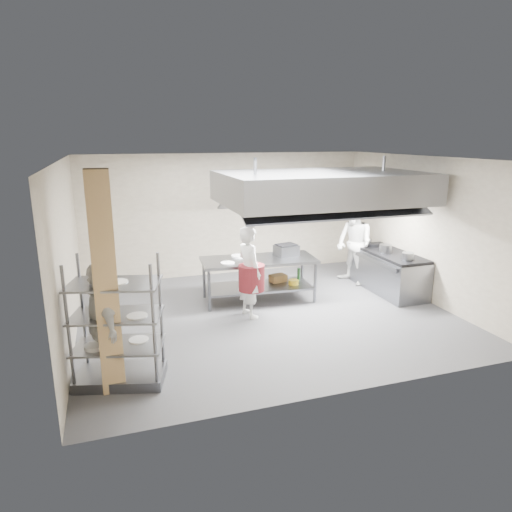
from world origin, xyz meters
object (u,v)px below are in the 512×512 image
object	(u,v)px
cooking_range	(388,273)
chef_head	(249,272)
pass_rack	(117,322)
chef_plating	(102,325)
chef_line	(354,244)
griddle	(286,250)
stockpot	(385,249)
island	(259,279)

from	to	relation	value
cooking_range	chef_head	bearing A→B (deg)	-172.26
pass_rack	chef_plating	xyz separation A→B (m)	(-0.20, 0.01, -0.02)
chef_head	chef_plating	world-z (taller)	chef_head
chef_head	chef_line	size ratio (longest dim) A/B	0.92
griddle	chef_line	bearing A→B (deg)	-1.17
pass_rack	chef_plating	distance (m)	0.20
pass_rack	griddle	bearing A→B (deg)	51.59
chef_line	griddle	bearing A→B (deg)	-90.75
griddle	stockpot	bearing A→B (deg)	-21.83
chef_head	chef_line	bearing A→B (deg)	-79.67
cooking_range	griddle	bearing A→B (deg)	170.26
pass_rack	griddle	size ratio (longest dim) A/B	3.92
island	pass_rack	world-z (taller)	pass_rack
pass_rack	chef_line	bearing A→B (deg)	43.90
chef_head	pass_rack	bearing A→B (deg)	113.88
chef_head	stockpot	distance (m)	3.33
chef_line	griddle	size ratio (longest dim) A/B	4.17
cooking_range	stockpot	distance (m)	0.59
chef_plating	cooking_range	bearing A→B (deg)	94.78
island	cooking_range	xyz separation A→B (m)	(2.96, -0.34, -0.04)
chef_line	griddle	xyz separation A→B (m)	(-1.84, -0.33, 0.06)
island	chef_line	xyz separation A→B (m)	(2.48, 0.39, 0.51)
pass_rack	chef_line	xyz separation A→B (m)	(5.40, 2.96, 0.06)
cooking_range	griddle	xyz separation A→B (m)	(-2.32, 0.40, 0.60)
cooking_range	griddle	world-z (taller)	griddle
chef_plating	griddle	size ratio (longest dim) A/B	3.83
pass_rack	chef_head	xyz separation A→B (m)	(2.46, 1.77, -0.02)
stockpot	chef_plating	bearing A→B (deg)	-159.58
chef_head	chef_line	distance (m)	3.17
cooking_range	chef_line	world-z (taller)	chef_line
pass_rack	chef_head	size ratio (longest dim) A/B	1.02
chef_line	stockpot	xyz separation A→B (m)	(0.35, -0.74, 0.03)
island	griddle	xyz separation A→B (m)	(0.64, 0.06, 0.57)
chef_plating	stockpot	bearing A→B (deg)	95.12
chef_line	chef_plating	bearing A→B (deg)	-73.20
cooking_range	chef_head	xyz separation A→B (m)	(-3.42, -0.46, 0.47)
chef_head	griddle	distance (m)	1.40
pass_rack	cooking_range	bearing A→B (deg)	35.94
island	chef_plating	bearing A→B (deg)	-135.95
island	stockpot	bearing A→B (deg)	-2.16
pass_rack	stockpot	bearing A→B (deg)	36.31
island	stockpot	distance (m)	2.90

